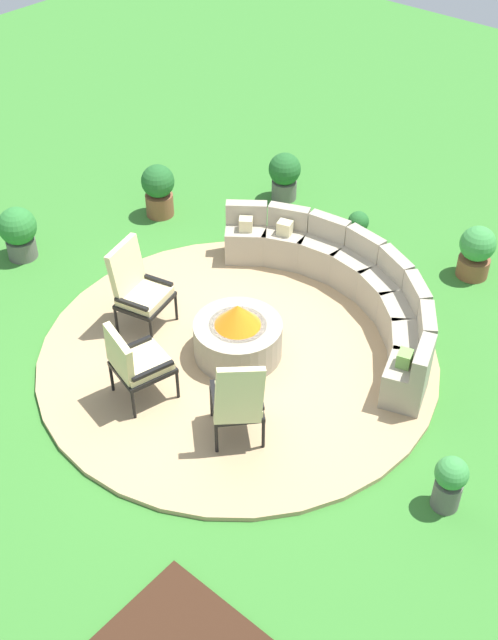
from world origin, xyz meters
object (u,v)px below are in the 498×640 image
object	(u,v)px
lounge_chair_front_right	(135,362)
potted_plant_5	(476,251)
potted_plant_1	(450,482)
curved_stone_bench	(348,287)
lounge_chair_front_left	(137,287)
potted_plant_0	(358,226)
potted_plant_3	(285,175)
potted_plant_2	(18,231)
lounge_chair_back_left	(238,399)
fire_pit	(238,335)
potted_plant_4	(158,189)

from	to	relation	value
lounge_chair_front_right	potted_plant_5	xyz separation A→B (m)	(1.67, 4.56, -0.20)
potted_plant_1	potted_plant_5	xyz separation A→B (m)	(-1.66, 3.60, 0.04)
curved_stone_bench	lounge_chair_front_right	xyz separation A→B (m)	(-0.82, -2.84, 0.22)
lounge_chair_front_left	potted_plant_5	bearing A→B (deg)	131.89
potted_plant_0	potted_plant_3	distance (m)	1.57
potted_plant_2	lounge_chair_back_left	bearing A→B (deg)	-7.70
lounge_chair_front_left	potted_plant_1	distance (m)	4.25
fire_pit	lounge_chair_front_left	bearing A→B (deg)	-163.65
fire_pit	potted_plant_4	size ratio (longest dim) A/B	1.29
fire_pit	potted_plant_0	world-z (taller)	fire_pit
lounge_chair_front_right	potted_plant_4	size ratio (longest dim) A/B	1.27
lounge_chair_front_right	potted_plant_0	bearing A→B (deg)	104.24
lounge_chair_front_left	potted_plant_5	distance (m)	4.49
fire_pit	lounge_chair_front_right	xyz separation A→B (m)	(-0.37, -1.26, 0.25)
lounge_chair_front_left	lounge_chair_front_right	xyz separation A→B (m)	(0.90, -0.89, -0.05)
potted_plant_0	curved_stone_bench	bearing A→B (deg)	-60.08
curved_stone_bench	lounge_chair_back_left	size ratio (longest dim) A/B	3.37
lounge_chair_front_right	potted_plant_3	bearing A→B (deg)	123.36
fire_pit	potted_plant_2	world-z (taller)	fire_pit
curved_stone_bench	potted_plant_1	distance (m)	3.13
lounge_chair_back_left	potted_plant_3	size ratio (longest dim) A/B	1.50
lounge_chair_front_right	fire_pit	bearing A→B (deg)	88.57
lounge_chair_front_left	potted_plant_3	xyz separation A→B (m)	(-0.60, 3.57, -0.23)
potted_plant_4	potted_plant_5	xyz separation A→B (m)	(4.28, 1.67, -0.04)
lounge_chair_back_left	potted_plant_2	size ratio (longest dim) A/B	1.46
potted_plant_2	potted_plant_3	bearing A→B (deg)	63.65
lounge_chair_back_left	potted_plant_1	bearing A→B (deg)	-29.69
curved_stone_bench	potted_plant_0	bearing A→B (deg)	119.92
lounge_chair_front_left	lounge_chair_back_left	xyz separation A→B (m)	(2.14, -0.62, -0.02)
lounge_chair_back_left	potted_plant_1	distance (m)	2.22
curved_stone_bench	potted_plant_1	world-z (taller)	curved_stone_bench
lounge_chair_back_left	potted_plant_1	xyz separation A→B (m)	(2.09, 0.70, -0.27)
lounge_chair_front_left	potted_plant_1	bearing A→B (deg)	77.98
fire_pit	lounge_chair_front_left	distance (m)	1.36
lounge_chair_back_left	potted_plant_0	world-z (taller)	lounge_chair_back_left
potted_plant_2	potted_plant_3	distance (m)	4.00
curved_stone_bench	potted_plant_3	xyz separation A→B (m)	(-2.32, 1.62, 0.03)
potted_plant_5	lounge_chair_front_right	bearing A→B (deg)	-110.13
curved_stone_bench	potted_plant_4	bearing A→B (deg)	179.16
lounge_chair_back_left	potted_plant_4	xyz separation A→B (m)	(-3.85, 2.62, -0.19)
potted_plant_1	potted_plant_4	size ratio (longest dim) A/B	0.80
potted_plant_3	potted_plant_5	xyz separation A→B (m)	(3.17, 0.10, -0.02)
curved_stone_bench	lounge_chair_front_right	bearing A→B (deg)	-106.15
potted_plant_3	lounge_chair_front_right	bearing A→B (deg)	-71.42
curved_stone_bench	lounge_chair_front_left	bearing A→B (deg)	-131.49
lounge_chair_back_left	potted_plant_4	bearing A→B (deg)	97.63
lounge_chair_back_left	potted_plant_0	xyz separation A→B (m)	(-1.20, 3.94, -0.36)
fire_pit	curved_stone_bench	size ratio (longest dim) A/B	0.28
fire_pit	potted_plant_0	size ratio (longest dim) A/B	2.15
curved_stone_bench	lounge_chair_front_left	world-z (taller)	lounge_chair_front_left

